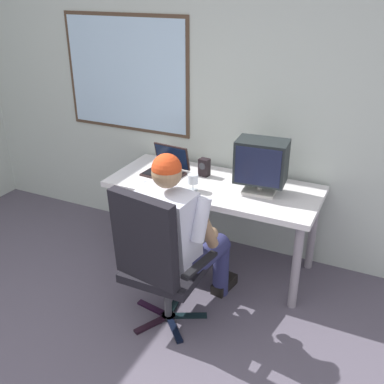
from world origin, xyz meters
TOP-DOWN VIEW (x-y plane):
  - wall_rear at (-0.03, 2.37)m, footprint 4.73×0.08m
  - desk at (0.29, 1.97)m, footprint 1.65×0.69m
  - office_chair at (0.26, 1.09)m, footprint 0.62×0.57m
  - person_seated at (0.30, 1.35)m, footprint 0.57×0.78m
  - crt_monitor at (0.65, 1.98)m, footprint 0.39×0.27m
  - laptop at (-0.14, 2.01)m, footprint 0.34×0.30m
  - wine_glass at (0.19, 1.79)m, footprint 0.08×0.08m
  - desk_speaker at (0.15, 2.09)m, footprint 0.09×0.08m

SIDE VIEW (x-z plane):
  - office_chair at x=0.26m, z-range 0.05..1.09m
  - person_seated at x=0.30m, z-range 0.02..1.24m
  - desk at x=0.29m, z-range 0.28..1.00m
  - laptop at x=-0.14m, z-range 0.67..0.89m
  - desk_speaker at x=0.15m, z-range 0.72..0.87m
  - wine_glass at x=0.19m, z-range 0.75..0.88m
  - crt_monitor at x=0.65m, z-range 0.76..1.16m
  - wall_rear at x=-0.03m, z-range 0.00..2.77m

